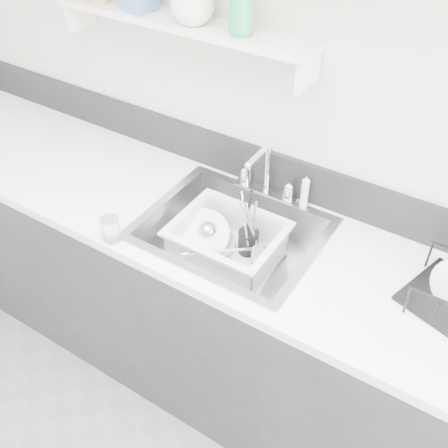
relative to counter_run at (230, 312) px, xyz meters
The scene contains 14 objects.
counter_run is the anchor object (origin of this frame).
backsplash 0.62m from the counter_run, 90.00° to the left, with size 3.20×0.02×0.16m, color black.
sink 0.37m from the counter_run, ahead, with size 0.64×0.52×0.20m, color silver, non-canonical shape.
faucet 0.58m from the counter_run, 90.00° to the left, with size 0.26×0.18×0.23m.
side_sprayer 0.61m from the counter_run, 57.89° to the left, with size 0.03×0.03×0.14m, color silver.
wall_shelf 1.13m from the counter_run, 146.69° to the left, with size 1.00×0.16×0.12m.
wash_tub 0.37m from the counter_run, 152.50° to the left, with size 0.39×0.32×0.15m, color silver, non-canonical shape.
plate_stack 0.36m from the counter_run, behind, with size 0.28×0.27×0.11m.
utensil_cup 0.37m from the counter_run, 68.57° to the left, with size 0.08×0.08×0.26m.
ladle 0.36m from the counter_run, 158.27° to the right, with size 0.31×0.11×0.09m, color silver, non-canonical shape.
tumbler_in_tub 0.37m from the counter_run, ahead, with size 0.06×0.06×0.09m, color white.
tumbler_counter 0.66m from the counter_run, 140.36° to the right, with size 0.06×0.06×0.09m, color white.
bowl_small 0.34m from the counter_run, 52.70° to the right, with size 0.11×0.11×0.03m, color white.
soap_bottle_d 1.20m from the counter_run, 116.27° to the left, with size 0.08×0.08×0.21m, color #229964.
Camera 1 is at (0.73, -0.02, 2.15)m, focal length 42.00 mm.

